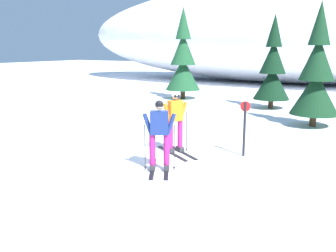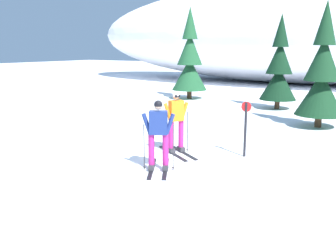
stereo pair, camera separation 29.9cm
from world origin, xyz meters
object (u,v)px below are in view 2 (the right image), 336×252
at_px(skier_navy_jacket, 158,134).
at_px(trail_marker_post, 246,126).
at_px(skier_orange_jacket, 176,121).
at_px(pine_tree_far_left, 190,61).
at_px(pine_tree_center_right, 322,76).
at_px(pine_tree_center_left, 279,70).

xyz_separation_m(skier_navy_jacket, trail_marker_post, (1.36, 2.28, -0.05)).
relative_size(skier_orange_jacket, skier_navy_jacket, 1.02).
bearing_deg(pine_tree_far_left, skier_orange_jacket, -62.92).
bearing_deg(trail_marker_post, skier_orange_jacket, -160.12).
xyz_separation_m(pine_tree_far_left, pine_tree_center_right, (8.11, -4.55, -0.25)).
xyz_separation_m(skier_orange_jacket, trail_marker_post, (1.82, 0.66, -0.05)).
distance_m(pine_tree_center_right, trail_marker_post, 5.44).
height_order(skier_navy_jacket, pine_tree_far_left, pine_tree_far_left).
bearing_deg(trail_marker_post, skier_navy_jacket, -120.70).
bearing_deg(skier_orange_jacket, pine_tree_far_left, 117.08).
xyz_separation_m(pine_tree_center_left, pine_tree_center_right, (2.61, -3.56, 0.04)).
bearing_deg(pine_tree_center_left, pine_tree_far_left, 169.76).
xyz_separation_m(pine_tree_center_right, trail_marker_post, (-0.94, -5.25, -1.08)).
height_order(skier_navy_jacket, pine_tree_center_right, pine_tree_center_right).
xyz_separation_m(skier_orange_jacket, skier_navy_jacket, (0.46, -1.63, -0.00)).
relative_size(pine_tree_far_left, trail_marker_post, 3.42).
height_order(skier_orange_jacket, pine_tree_center_left, pine_tree_center_left).
bearing_deg(pine_tree_center_right, pine_tree_center_left, 126.22).
distance_m(pine_tree_far_left, trail_marker_post, 12.22).
relative_size(skier_navy_jacket, pine_tree_center_left, 0.38).
bearing_deg(skier_navy_jacket, trail_marker_post, 59.30).
bearing_deg(pine_tree_center_left, trail_marker_post, -79.25).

